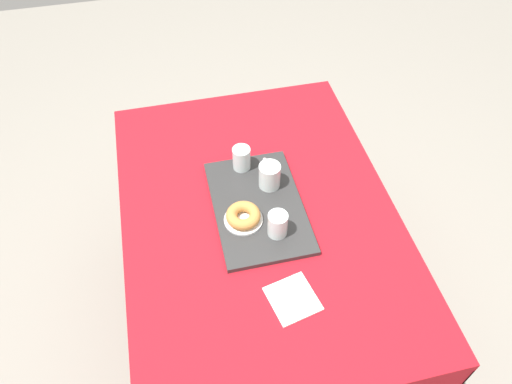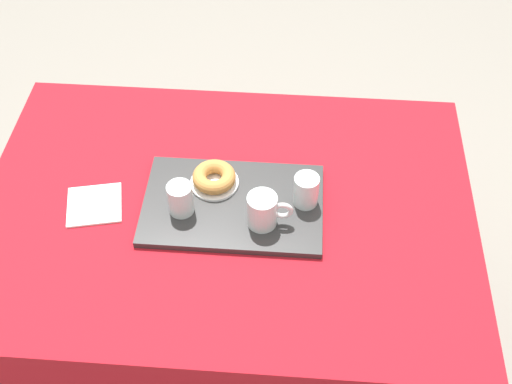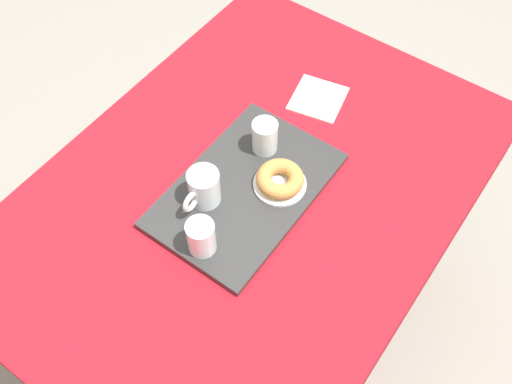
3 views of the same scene
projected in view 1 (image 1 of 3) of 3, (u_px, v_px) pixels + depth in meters
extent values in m
plane|color=gray|center=(258.00, 315.00, 2.14)|extent=(6.00, 6.00, 0.00)
cube|color=#A8141E|center=(259.00, 216.00, 1.60)|extent=(1.24, 0.89, 0.04)
cube|color=#A8141E|center=(379.00, 209.00, 1.73)|extent=(1.24, 0.01, 0.14)
cube|color=#A8141E|center=(129.00, 256.00, 1.60)|extent=(1.24, 0.01, 0.14)
cube|color=#A8141E|center=(226.00, 116.00, 2.06)|extent=(0.01, 0.89, 0.14)
cylinder|color=brown|center=(306.00, 163.00, 2.27)|extent=(0.06, 0.06, 0.70)
cylinder|color=brown|center=(155.00, 189.00, 2.17)|extent=(0.06, 0.06, 0.70)
cube|color=#2D2D2D|center=(257.00, 207.00, 1.59)|extent=(0.45, 0.29, 0.02)
cylinder|color=silver|center=(270.00, 176.00, 1.61)|extent=(0.07, 0.07, 0.09)
cylinder|color=#84380F|center=(270.00, 177.00, 1.62)|extent=(0.06, 0.06, 0.06)
torus|color=silver|center=(266.00, 165.00, 1.64)|extent=(0.05, 0.01, 0.05)
cylinder|color=silver|center=(278.00, 224.00, 1.48)|extent=(0.06, 0.06, 0.08)
cylinder|color=silver|center=(277.00, 227.00, 1.49)|extent=(0.05, 0.05, 0.05)
cylinder|color=silver|center=(242.00, 158.00, 1.66)|extent=(0.06, 0.06, 0.08)
cylinder|color=silver|center=(242.00, 162.00, 1.68)|extent=(0.05, 0.05, 0.04)
cylinder|color=white|center=(243.00, 220.00, 1.54)|extent=(0.12, 0.12, 0.01)
torus|color=#BC7F3D|center=(243.00, 215.00, 1.52)|extent=(0.11, 0.11, 0.04)
cube|color=white|center=(293.00, 299.00, 1.38)|extent=(0.16, 0.15, 0.01)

